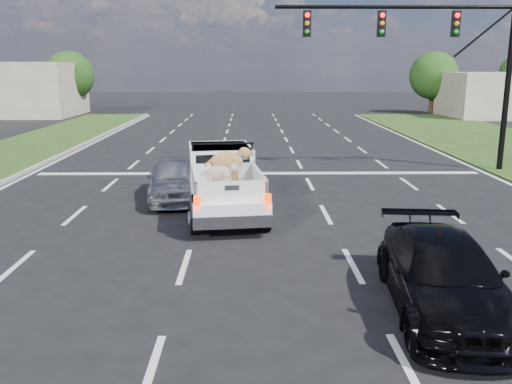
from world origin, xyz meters
The scene contains 9 objects.
ground centered at (0.00, 0.00, 0.00)m, with size 160.00×160.00×0.00m, color black.
road_markings centered at (0.00, 6.56, 0.01)m, with size 17.75×60.00×0.01m.
traffic_signal centered at (7.20, 10.50, 4.73)m, with size 9.11×0.31×7.00m.
building_left centered at (-20.00, 36.00, 2.20)m, with size 10.00×8.00×4.40m, color #C6B697.
tree_far_c centered at (-16.00, 38.00, 3.29)m, with size 4.20×4.20×5.40m.
tree_far_d centered at (16.00, 38.00, 3.29)m, with size 4.20×4.20×5.40m.
pickup_truck centered at (-1.14, 4.41, 0.93)m, with size 2.51×5.43×1.96m.
silver_sedan centered at (-2.72, 5.80, 0.66)m, with size 1.57×3.90×1.33m, color #A2A4A9.
black_coupe centered at (2.83, -2.17, 0.63)m, with size 1.77×4.36×1.27m, color black.
Camera 1 is at (-0.42, -10.59, 4.03)m, focal length 38.00 mm.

